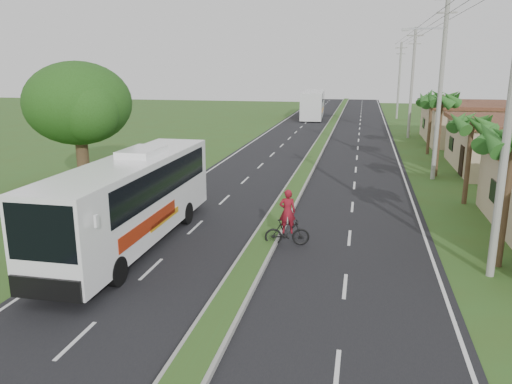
# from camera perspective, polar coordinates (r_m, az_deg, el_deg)

# --- Properties ---
(ground) EXTENTS (180.00, 180.00, 0.00)m
(ground) POSITION_cam_1_polar(r_m,az_deg,el_deg) (17.80, -1.36, -9.77)
(ground) COLOR #38531E
(ground) RESTS_ON ground
(road_asphalt) EXTENTS (14.00, 160.00, 0.02)m
(road_asphalt) POSITION_cam_1_polar(r_m,az_deg,el_deg) (36.73, 5.87, 2.77)
(road_asphalt) COLOR black
(road_asphalt) RESTS_ON ground
(median_strip) EXTENTS (1.20, 160.00, 0.18)m
(median_strip) POSITION_cam_1_polar(r_m,az_deg,el_deg) (36.71, 5.87, 2.91)
(median_strip) COLOR gray
(median_strip) RESTS_ON ground
(lane_edge_left) EXTENTS (0.12, 160.00, 0.01)m
(lane_edge_left) POSITION_cam_1_polar(r_m,az_deg,el_deg) (38.02, -4.23, 3.18)
(lane_edge_left) COLOR silver
(lane_edge_left) RESTS_ON ground
(lane_edge_right) EXTENTS (0.12, 160.00, 0.01)m
(lane_edge_right) POSITION_cam_1_polar(r_m,az_deg,el_deg) (36.65, 16.34, 2.23)
(lane_edge_right) COLOR silver
(lane_edge_right) RESTS_ON ground
(shop_mid) EXTENTS (7.60, 10.60, 3.67)m
(shop_mid) POSITION_cam_1_polar(r_m,az_deg,el_deg) (39.54, 26.96, 4.83)
(shop_mid) COLOR tan
(shop_mid) RESTS_ON ground
(shop_far) EXTENTS (8.60, 11.60, 3.82)m
(shop_far) POSITION_cam_1_polar(r_m,az_deg,el_deg) (53.08, 23.24, 7.31)
(shop_far) COLOR tan
(shop_far) RESTS_ON ground
(palm_verge_b) EXTENTS (2.40, 2.40, 5.05)m
(palm_verge_b) POSITION_cam_1_polar(r_m,az_deg,el_deg) (28.52, 23.49, 7.24)
(palm_verge_b) COLOR #473321
(palm_verge_b) RESTS_ON ground
(palm_verge_c) EXTENTS (2.40, 2.40, 5.85)m
(palm_verge_c) POSITION_cam_1_polar(r_m,az_deg,el_deg) (35.24, 20.48, 9.88)
(palm_verge_c) COLOR #473321
(palm_verge_c) RESTS_ON ground
(palm_verge_d) EXTENTS (2.40, 2.40, 5.25)m
(palm_verge_d) POSITION_cam_1_polar(r_m,az_deg,el_deg) (44.24, 19.45, 9.91)
(palm_verge_d) COLOR #473321
(palm_verge_d) RESTS_ON ground
(shade_tree) EXTENTS (6.30, 6.00, 7.54)m
(shade_tree) POSITION_cam_1_polar(r_m,az_deg,el_deg) (30.42, -19.81, 9.21)
(shade_tree) COLOR #473321
(shade_tree) RESTS_ON ground
(utility_pole_a) EXTENTS (1.60, 0.28, 11.00)m
(utility_pole_a) POSITION_cam_1_polar(r_m,az_deg,el_deg) (18.49, 26.98, 7.85)
(utility_pole_a) COLOR gray
(utility_pole_a) RESTS_ON ground
(utility_pole_b) EXTENTS (3.20, 0.28, 12.00)m
(utility_pole_b) POSITION_cam_1_polar(r_m,az_deg,el_deg) (34.15, 20.33, 11.69)
(utility_pole_b) COLOR gray
(utility_pole_b) RESTS_ON ground
(utility_pole_c) EXTENTS (1.60, 0.28, 11.00)m
(utility_pole_c) POSITION_cam_1_polar(r_m,az_deg,el_deg) (54.05, 17.40, 11.89)
(utility_pole_c) COLOR gray
(utility_pole_c) RESTS_ON ground
(utility_pole_d) EXTENTS (1.60, 0.28, 10.50)m
(utility_pole_d) POSITION_cam_1_polar(r_m,az_deg,el_deg) (73.99, 16.04, 12.24)
(utility_pole_d) COLOR gray
(utility_pole_d) RESTS_ON ground
(coach_bus_main) EXTENTS (2.62, 12.02, 3.88)m
(coach_bus_main) POSITION_cam_1_polar(r_m,az_deg,el_deg) (20.88, -13.92, -0.37)
(coach_bus_main) COLOR white
(coach_bus_main) RESTS_ON ground
(coach_bus_far) EXTENTS (3.47, 13.15, 3.79)m
(coach_bus_far) POSITION_cam_1_polar(r_m,az_deg,el_deg) (72.95, 6.54, 10.09)
(coach_bus_far) COLOR white
(coach_bus_far) RESTS_ON ground
(motorcyclist) EXTENTS (1.92, 0.87, 2.40)m
(motorcyclist) POSITION_cam_1_polar(r_m,az_deg,el_deg) (20.58, 3.59, -3.85)
(motorcyclist) COLOR black
(motorcyclist) RESTS_ON ground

